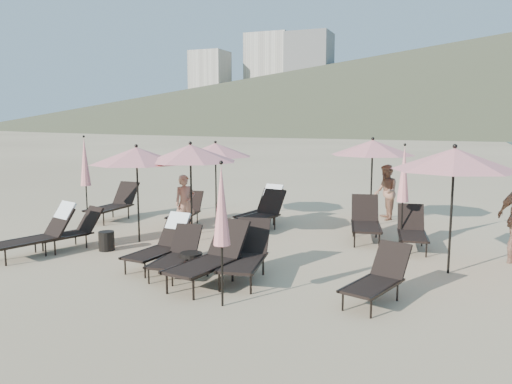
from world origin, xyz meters
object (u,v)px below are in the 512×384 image
at_px(umbrella_closed_2, 85,162).
at_px(side_table_1, 191,263).
at_px(lounger_11, 412,230).
at_px(umbrella_open_4, 373,148).
at_px(umbrella_open_2, 454,159).
at_px(lounger_3, 177,254).
at_px(lounger_6, 114,203).
at_px(lounger_12, 211,257).
at_px(lounger_7, 186,210).
at_px(umbrella_open_0, 137,156).
at_px(lounger_1, 71,230).
at_px(beachgoer_a, 185,204).
at_px(lounger_4, 246,254).
at_px(lounger_2, 162,242).
at_px(lounger_9, 263,207).
at_px(side_table_0, 107,241).
at_px(umbrella_closed_0, 222,206).
at_px(umbrella_closed_1, 404,175).
at_px(umbrella_open_3, 216,150).
at_px(beachgoer_b, 386,192).
at_px(lounger_5, 378,277).
at_px(lounger_8, 261,213).
at_px(umbrella_open_1, 190,153).
at_px(lounger_10, 366,221).
at_px(lounger_0, 41,231).

relative_size(umbrella_closed_2, side_table_1, 5.80).
relative_size(lounger_11, umbrella_open_4, 0.68).
bearing_deg(umbrella_open_2, lounger_3, -157.38).
xyz_separation_m(lounger_6, lounger_12, (5.43, -4.23, -0.00)).
relative_size(lounger_7, umbrella_open_0, 0.68).
xyz_separation_m(lounger_1, beachgoer_a, (1.57, 2.53, 0.34)).
bearing_deg(umbrella_closed_2, lounger_4, -25.77).
bearing_deg(lounger_2, lounger_9, 90.52).
height_order(lounger_9, side_table_0, lounger_9).
height_order(umbrella_open_2, side_table_0, umbrella_open_2).
distance_m(lounger_9, umbrella_open_2, 6.03).
relative_size(lounger_7, umbrella_closed_0, 0.70).
bearing_deg(lounger_1, umbrella_closed_1, 44.15).
distance_m(umbrella_closed_1, beachgoer_a, 5.62).
bearing_deg(umbrella_open_3, lounger_6, -157.60).
relative_size(lounger_3, side_table_0, 3.50).
bearing_deg(lounger_12, side_table_1, 158.71).
bearing_deg(lounger_7, beachgoer_a, -70.29).
height_order(lounger_9, umbrella_closed_1, umbrella_closed_1).
bearing_deg(beachgoer_b, lounger_4, -32.91).
bearing_deg(lounger_9, lounger_11, -5.67).
xyz_separation_m(lounger_5, umbrella_open_4, (-1.12, 6.05, 1.80)).
relative_size(lounger_8, lounger_12, 0.99).
height_order(umbrella_open_1, umbrella_open_2, umbrella_open_2).
bearing_deg(umbrella_open_1, lounger_6, 156.32).
height_order(lounger_2, lounger_10, lounger_10).
bearing_deg(lounger_11, side_table_1, -144.76).
relative_size(lounger_2, lounger_6, 0.90).
bearing_deg(side_table_1, lounger_9, 94.75).
distance_m(lounger_12, umbrella_closed_0, 1.63).
relative_size(lounger_0, umbrella_open_3, 0.79).
xyz_separation_m(umbrella_closed_2, side_table_0, (2.60, -2.38, -1.55)).
xyz_separation_m(lounger_6, umbrella_open_1, (3.52, -1.54, 1.67)).
xyz_separation_m(umbrella_open_4, side_table_1, (-2.46, -5.86, -2.00)).
xyz_separation_m(umbrella_open_2, umbrella_open_4, (-2.15, 3.95, -0.01)).
height_order(umbrella_open_1, umbrella_closed_1, umbrella_open_1).
bearing_deg(lounger_4, umbrella_open_1, 127.10).
bearing_deg(umbrella_open_3, lounger_4, -57.80).
xyz_separation_m(lounger_0, umbrella_open_2, (8.37, 1.94, 1.69)).
relative_size(lounger_4, umbrella_open_4, 0.75).
bearing_deg(lounger_11, umbrella_closed_2, 174.00).
relative_size(lounger_0, lounger_2, 1.13).
distance_m(lounger_5, lounger_9, 6.37).
relative_size(lounger_4, umbrella_open_0, 0.78).
height_order(umbrella_open_0, umbrella_closed_2, umbrella_closed_2).
xyz_separation_m(umbrella_closed_0, umbrella_closed_2, (-6.58, 4.51, 0.15)).
distance_m(lounger_8, lounger_10, 2.82).
bearing_deg(umbrella_closed_2, lounger_9, 18.21).
distance_m(lounger_4, lounger_9, 4.91).
relative_size(lounger_9, lounger_10, 0.97).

